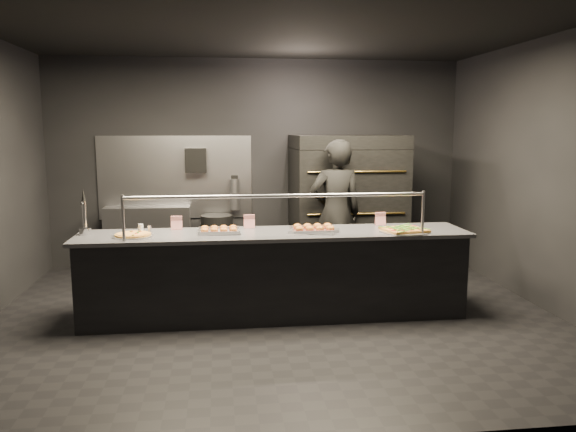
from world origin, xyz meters
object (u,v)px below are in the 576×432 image
object	(u,v)px
towel_dispenser	(196,160)
round_pizza	(133,235)
prep_shelf	(148,238)
fire_extinguisher	(235,194)
service_counter	(275,274)
trash_bin	(217,242)
square_pizza	(404,230)
worker	(336,213)
pizza_oven	(346,203)
beer_tap	(85,222)
slider_tray_b	(314,229)
slider_tray_a	(219,230)

from	to	relation	value
towel_dispenser	round_pizza	bearing A→B (deg)	-102.64
prep_shelf	fire_extinguisher	xyz separation A→B (m)	(1.25, 0.08, 0.61)
prep_shelf	service_counter	bearing A→B (deg)	-55.41
round_pizza	trash_bin	bearing A→B (deg)	69.93
square_pizza	worker	distance (m)	1.37
service_counter	pizza_oven	xyz separation A→B (m)	(1.20, 1.90, 0.50)
prep_shelf	beer_tap	size ratio (longest dim) A/B	2.54
pizza_oven	trash_bin	xyz separation A→B (m)	(-1.82, 0.32, -0.58)
beer_tap	round_pizza	xyz separation A→B (m)	(0.50, -0.16, -0.12)
square_pizza	worker	bearing A→B (deg)	110.01
beer_tap	slider_tray_b	distance (m)	2.37
towel_dispenser	slider_tray_b	world-z (taller)	towel_dispenser
prep_shelf	trash_bin	world-z (taller)	prep_shelf
towel_dispenser	fire_extinguisher	distance (m)	0.74
slider_tray_a	slider_tray_b	size ratio (longest dim) A/B	0.79
service_counter	trash_bin	distance (m)	2.31
service_counter	square_pizza	size ratio (longest dim) A/B	7.77
slider_tray_a	trash_bin	distance (m)	2.26
round_pizza	slider_tray_b	world-z (taller)	slider_tray_b
fire_extinguisher	service_counter	bearing A→B (deg)	-81.70
towel_dispenser	slider_tray_b	size ratio (longest dim) A/B	0.61
trash_bin	prep_shelf	bearing A→B (deg)	174.20
fire_extinguisher	worker	world-z (taller)	worker
pizza_oven	slider_tray_a	world-z (taller)	pizza_oven
beer_tap	service_counter	bearing A→B (deg)	-2.82
towel_dispenser	trash_bin	world-z (taller)	towel_dispenser
beer_tap	square_pizza	xyz separation A→B (m)	(3.31, -0.25, -0.12)
pizza_oven	square_pizza	world-z (taller)	pizza_oven
prep_shelf	worker	size ratio (longest dim) A/B	0.64
fire_extinguisher	trash_bin	xyz separation A→B (m)	(-0.27, -0.18, -0.67)
towel_dispenser	slider_tray_a	size ratio (longest dim) A/B	0.78
service_counter	round_pizza	distance (m)	1.53
towel_dispenser	beer_tap	size ratio (longest dim) A/B	0.74
slider_tray_b	worker	size ratio (longest dim) A/B	0.31
beer_tap	pizza_oven	bearing A→B (deg)	29.80
prep_shelf	square_pizza	xyz separation A→B (m)	(2.96, -2.47, 0.49)
slider_tray_a	worker	distance (m)	1.84
slider_tray_b	prep_shelf	bearing A→B (deg)	130.68
worker	slider_tray_b	bearing A→B (deg)	61.92
beer_tap	slider_tray_b	size ratio (longest dim) A/B	0.83
beer_tap	slider_tray_a	bearing A→B (deg)	-2.65
square_pizza	trash_bin	size ratio (longest dim) A/B	0.68
pizza_oven	beer_tap	distance (m)	3.63
slider_tray_b	worker	distance (m)	1.25
towel_dispenser	worker	size ratio (longest dim) A/B	0.19
slider_tray_b	pizza_oven	bearing A→B (deg)	67.65
fire_extinguisher	round_pizza	size ratio (longest dim) A/B	1.23
slider_tray_a	square_pizza	world-z (taller)	slider_tray_a
trash_bin	worker	xyz separation A→B (m)	(1.51, -1.08, 0.55)
fire_extinguisher	trash_bin	bearing A→B (deg)	-145.91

